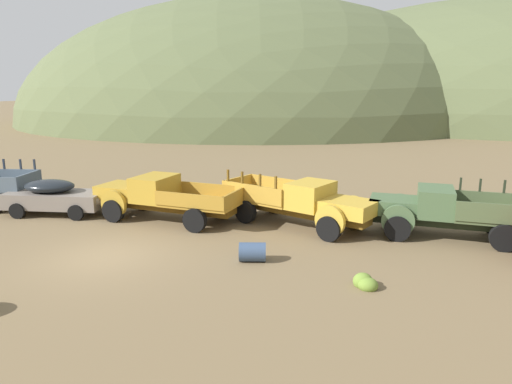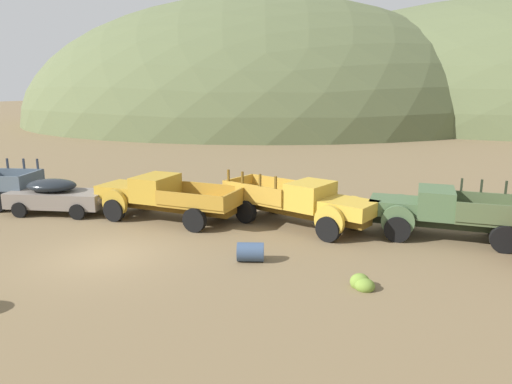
{
  "view_description": "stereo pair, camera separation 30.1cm",
  "coord_description": "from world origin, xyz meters",
  "px_view_note": "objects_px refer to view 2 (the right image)",
  "views": [
    {
      "loc": [
        9.31,
        -12.67,
        5.57
      ],
      "look_at": [
        3.75,
        4.97,
        1.42
      ],
      "focal_mm": 32.81,
      "sensor_mm": 36.0,
      "label": 1
    },
    {
      "loc": [
        9.59,
        -12.58,
        5.57
      ],
      "look_at": [
        3.75,
        4.97,
        1.42
      ],
      "focal_mm": 32.81,
      "sensor_mm": 36.0,
      "label": 2
    }
  ],
  "objects_px": {
    "truck_faded_yellow": "(308,204)",
    "truck_weathered_green": "(438,212)",
    "truck_mustard": "(158,196)",
    "car_primer_gray": "(61,196)",
    "oil_drum_by_truck": "(250,252)"
  },
  "relations": [
    {
      "from": "oil_drum_by_truck",
      "to": "truck_weathered_green",
      "type": "bearing_deg",
      "value": 37.88
    },
    {
      "from": "truck_mustard",
      "to": "truck_faded_yellow",
      "type": "distance_m",
      "value": 6.46
    },
    {
      "from": "car_primer_gray",
      "to": "oil_drum_by_truck",
      "type": "distance_m",
      "value": 10.48
    },
    {
      "from": "truck_mustard",
      "to": "truck_weathered_green",
      "type": "distance_m",
      "value": 11.38
    },
    {
      "from": "car_primer_gray",
      "to": "truck_mustard",
      "type": "xyz_separation_m",
      "value": [
        4.58,
        0.64,
        0.18
      ]
    },
    {
      "from": "car_primer_gray",
      "to": "truck_faded_yellow",
      "type": "xyz_separation_m",
      "value": [
        11.0,
        1.34,
        0.19
      ]
    },
    {
      "from": "car_primer_gray",
      "to": "truck_weathered_green",
      "type": "height_order",
      "value": "truck_weathered_green"
    },
    {
      "from": "car_primer_gray",
      "to": "oil_drum_by_truck",
      "type": "height_order",
      "value": "car_primer_gray"
    },
    {
      "from": "truck_faded_yellow",
      "to": "truck_weathered_green",
      "type": "height_order",
      "value": "same"
    },
    {
      "from": "oil_drum_by_truck",
      "to": "car_primer_gray",
      "type": "bearing_deg",
      "value": 163.71
    },
    {
      "from": "car_primer_gray",
      "to": "oil_drum_by_truck",
      "type": "bearing_deg",
      "value": -27.63
    },
    {
      "from": "car_primer_gray",
      "to": "truck_mustard",
      "type": "relative_size",
      "value": 0.73
    },
    {
      "from": "truck_weathered_green",
      "to": "car_primer_gray",
      "type": "bearing_deg",
      "value": 6.66
    },
    {
      "from": "truck_mustard",
      "to": "truck_weathered_green",
      "type": "height_order",
      "value": "truck_weathered_green"
    },
    {
      "from": "truck_mustard",
      "to": "car_primer_gray",
      "type": "bearing_deg",
      "value": 12.02
    }
  ]
}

